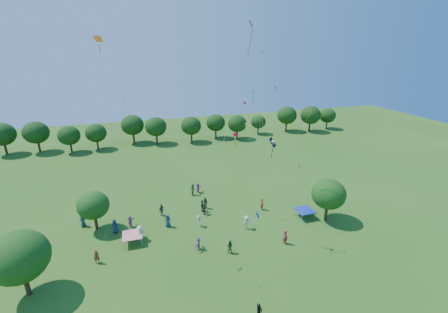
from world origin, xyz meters
TOP-DOWN VIEW (x-y plane):
  - near_tree_west at (-19.20, 12.64)m, footprint 5.11×5.11m
  - near_tree_north at (-14.13, 22.02)m, footprint 3.79×3.79m
  - near_tree_east at (14.48, 15.59)m, footprint 4.31×4.31m
  - treeline at (-1.73, 55.43)m, footprint 88.01×8.77m
  - tent_red_stripe at (-9.89, 17.88)m, footprint 2.20×2.20m
  - tent_blue at (12.11, 16.89)m, footprint 2.20×2.20m
  - man_in_black at (-0.15, 3.74)m, footprint 0.84×0.77m
  - crowd_person_0 at (-15.83, 23.18)m, footprint 0.94×0.84m
  - crowd_person_1 at (6.92, 12.52)m, footprint 0.56×0.74m
  - crowd_person_2 at (0.04, 22.93)m, footprint 0.96×0.78m
  - crowd_person_3 at (3.79, 16.68)m, footprint 1.28×0.89m
  - crowd_person_4 at (-6.04, 22.88)m, footprint 1.06×0.93m
  - crowd_person_5 at (0.08, 28.01)m, footprint 1.40×1.53m
  - crowd_person_6 at (-5.57, 19.96)m, footprint 0.86×0.48m
  - crowd_person_7 at (7.49, 20.38)m, footprint 0.42×0.65m
  - crowd_person_8 at (-0.80, 27.48)m, footprint 0.59×0.95m
  - crowd_person_9 at (-9.00, 18.11)m, footprint 1.29×1.29m
  - crowd_person_10 at (-0.49, 21.46)m, footprint 0.97×1.00m
  - crowd_person_11 at (-10.09, 21.25)m, footprint 1.15×1.58m
  - crowd_person_12 at (-11.87, 20.53)m, footprint 0.97×0.67m
  - crowd_person_13 at (-13.53, 15.36)m, footprint 0.67×0.52m
  - crowd_person_14 at (0.31, 12.88)m, footprint 0.89×0.77m
  - crowd_person_15 at (-1.85, 18.88)m, footprint 0.49×1.06m
  - crowd_person_16 at (-0.59, 22.32)m, footprint 0.76×1.11m
  - crowd_person_17 at (-2.88, 14.47)m, footprint 1.09×1.50m
  - pirate_kite at (5.35, 13.93)m, footprint 1.86×1.28m
  - red_high_kite at (3.66, 19.13)m, footprint 7.52×5.35m
  - small_kite_0 at (3.24, 21.52)m, footprint 1.70×5.02m
  - small_kite_1 at (-10.60, 17.51)m, footprint 0.84×1.54m
  - small_kite_2 at (7.40, 22.07)m, footprint 1.40×1.32m
  - small_kite_3 at (6.35, 21.13)m, footprint 3.25×2.97m
  - small_kite_4 at (1.53, 9.59)m, footprint 3.36×3.27m
  - small_kite_5 at (7.69, 11.99)m, footprint 0.38×2.49m
  - small_kite_6 at (-9.56, 14.44)m, footprint 4.74×2.85m
  - small_kite_7 at (9.74, 23.28)m, footprint 1.53×0.56m
  - small_kite_8 at (7.17, 24.93)m, footprint 2.20×2.97m
  - small_kite_9 at (13.13, 21.59)m, footprint 5.72×2.25m
  - small_kite_10 at (8.08, 27.41)m, footprint 0.56×5.41m
  - small_kite_11 at (8.81, 24.76)m, footprint 0.28×2.71m

SIDE VIEW (x-z plane):
  - crowd_person_17 at x=-2.88m, z-range 0.00..1.52m
  - crowd_person_13 at x=-13.53m, z-range 0.00..1.57m
  - crowd_person_14 at x=0.31m, z-range 0.00..1.59m
  - crowd_person_11 at x=-10.09m, z-range 0.00..1.61m
  - crowd_person_15 at x=-1.85m, z-range 0.00..1.61m
  - crowd_person_10 at x=-0.49m, z-range 0.00..1.64m
  - crowd_person_5 at x=0.08m, z-range 0.00..1.64m
  - crowd_person_4 at x=-6.04m, z-range 0.00..1.68m
  - crowd_person_0 at x=-15.83m, z-range 0.00..1.68m
  - crowd_person_2 at x=0.04m, z-range 0.00..1.70m
  - crowd_person_6 at x=-5.57m, z-range 0.00..1.71m
  - crowd_person_7 at x=7.49m, z-range 0.00..1.72m
  - crowd_person_16 at x=-0.59m, z-range 0.00..1.74m
  - crowd_person_1 at x=6.92m, z-range 0.00..1.77m
  - crowd_person_12 at x=-11.87m, z-range 0.00..1.78m
  - crowd_person_3 at x=3.79m, z-range 0.00..1.79m
  - crowd_person_8 at x=-0.80m, z-range 0.00..1.80m
  - man_in_black at x=-0.15m, z-range 0.00..1.89m
  - crowd_person_9 at x=-9.00m, z-range 0.00..1.93m
  - tent_red_stripe at x=-9.89m, z-range 0.49..1.59m
  - tent_blue at x=12.11m, z-range 0.49..1.59m
  - near_tree_north at x=-14.13m, z-range 0.83..5.92m
  - near_tree_east at x=14.48m, z-range 0.88..6.56m
  - treeline at x=-1.73m, z-range 0.70..7.48m
  - near_tree_west at x=-19.20m, z-range 0.95..7.46m
  - small_kite_4 at x=1.53m, z-range 3.20..8.76m
  - small_kite_10 at x=8.08m, z-range 3.43..12.55m
  - small_kite_5 at x=7.69m, z-range 4.03..12.59m
  - small_kite_0 at x=3.24m, z-range 4.18..14.26m
  - small_kite_8 at x=7.17m, z-range 3.90..16.82m
  - small_kite_9 at x=13.13m, z-range 4.64..16.85m
  - small_kite_2 at x=7.40m, z-range 4.54..17.47m
  - pirate_kite at x=5.35m, z-range 6.21..17.36m
  - small_kite_3 at x=6.35m, z-range 5.18..20.45m
  - small_kite_7 at x=9.74m, z-range 5.35..20.60m
  - small_kite_11 at x=8.81m, z-range 4.70..24.24m
  - small_kite_6 at x=-9.56m, z-range 5.42..24.16m
  - small_kite_1 at x=-10.60m, z-range 7.51..28.58m
  - red_high_kite at x=3.66m, z-range 8.26..31.07m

